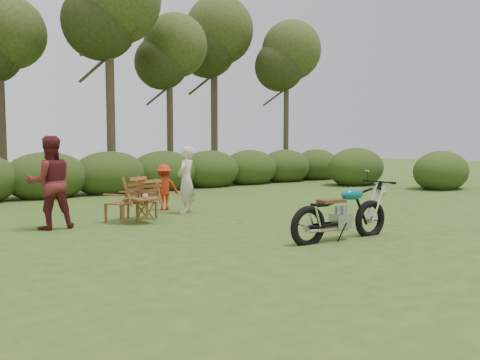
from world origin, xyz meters
TOP-DOWN VIEW (x-y plane):
  - ground at (0.00, 0.00)m, footprint 80.00×80.00m
  - tree_line at (0.50, 9.74)m, footprint 22.52×11.62m
  - motorcycle at (0.01, -0.57)m, footprint 2.07×1.00m
  - lawn_chair_right at (-1.57, 3.61)m, footprint 0.62×0.62m
  - lawn_chair_left at (-2.10, 3.48)m, footprint 0.88×0.88m
  - side_table at (-1.83, 2.98)m, footprint 0.51×0.43m
  - cup at (-1.83, 2.95)m, footprint 0.14×0.14m
  - adult_a at (-0.40, 3.67)m, footprint 0.69×0.63m
  - adult_b at (-3.52, 3.54)m, footprint 0.92×0.75m
  - child at (-0.56, 4.44)m, footprint 0.80×0.57m

SIDE VIEW (x-z plane):
  - ground at x=0.00m, z-range 0.00..0.00m
  - motorcycle at x=0.01m, z-range -0.57..0.57m
  - lawn_chair_right at x=-1.57m, z-range -0.43..0.43m
  - lawn_chair_left at x=-2.10m, z-range -0.47..0.47m
  - adult_a at x=-0.40m, z-range -0.79..0.79m
  - adult_b at x=-3.52m, z-range -0.89..0.89m
  - child at x=-0.56m, z-range -0.56..0.56m
  - side_table at x=-1.83m, z-range 0.00..0.52m
  - cup at x=-1.83m, z-range 0.52..0.61m
  - tree_line at x=0.50m, z-range -0.26..7.88m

